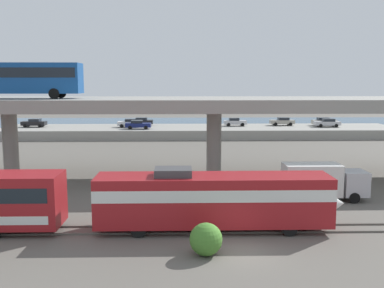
{
  "coord_description": "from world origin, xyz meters",
  "views": [
    {
      "loc": [
        -3.31,
        -24.11,
        9.75
      ],
      "look_at": [
        -2.08,
        25.46,
        2.72
      ],
      "focal_mm": 41.31,
      "sensor_mm": 36.0,
      "label": 1
    }
  ],
  "objects_px": {
    "parked_car_2": "(235,122)",
    "parked_car_4": "(34,123)",
    "train_locomotive": "(225,198)",
    "parked_car_1": "(327,123)",
    "parked_car_5": "(130,123)",
    "parked_car_6": "(141,121)",
    "service_truck_west": "(322,181)",
    "parked_car_3": "(138,125)",
    "transit_bus_on_overpass": "(18,77)",
    "parked_car_7": "(324,121)",
    "parked_car_0": "(282,121)"
  },
  "relations": [
    {
      "from": "parked_car_2",
      "to": "parked_car_4",
      "type": "xyz_separation_m",
      "value": [
        -36.34,
        -1.05,
        0.0
      ]
    },
    {
      "from": "train_locomotive",
      "to": "parked_car_1",
      "type": "distance_m",
      "value": 55.59
    },
    {
      "from": "parked_car_5",
      "to": "parked_car_6",
      "type": "distance_m",
      "value": 3.45
    },
    {
      "from": "service_truck_west",
      "to": "parked_car_2",
      "type": "relative_size",
      "value": 1.65
    },
    {
      "from": "parked_car_1",
      "to": "parked_car_3",
      "type": "height_order",
      "value": "same"
    },
    {
      "from": "transit_bus_on_overpass",
      "to": "parked_car_2",
      "type": "xyz_separation_m",
      "value": [
        25.6,
        37.44,
        -7.77
      ]
    },
    {
      "from": "parked_car_4",
      "to": "parked_car_7",
      "type": "height_order",
      "value": "same"
    },
    {
      "from": "parked_car_1",
      "to": "parked_car_7",
      "type": "relative_size",
      "value": 1.01
    },
    {
      "from": "train_locomotive",
      "to": "parked_car_2",
      "type": "distance_m",
      "value": 53.14
    },
    {
      "from": "transit_bus_on_overpass",
      "to": "parked_car_4",
      "type": "bearing_deg",
      "value": -73.56
    },
    {
      "from": "parked_car_7",
      "to": "parked_car_4",
      "type": "bearing_deg",
      "value": -178.42
    },
    {
      "from": "transit_bus_on_overpass",
      "to": "parked_car_5",
      "type": "relative_size",
      "value": 2.91
    },
    {
      "from": "parked_car_1",
      "to": "parked_car_3",
      "type": "xyz_separation_m",
      "value": [
        -33.77,
        -2.5,
        -0.0
      ]
    },
    {
      "from": "parked_car_2",
      "to": "parked_car_5",
      "type": "bearing_deg",
      "value": -174.81
    },
    {
      "from": "transit_bus_on_overpass",
      "to": "parked_car_3",
      "type": "xyz_separation_m",
      "value": [
        8.27,
        32.66,
        -7.77
      ]
    },
    {
      "from": "parked_car_3",
      "to": "parked_car_7",
      "type": "relative_size",
      "value": 0.98
    },
    {
      "from": "train_locomotive",
      "to": "parked_car_0",
      "type": "relative_size",
      "value": 3.65
    },
    {
      "from": "transit_bus_on_overpass",
      "to": "parked_car_7",
      "type": "relative_size",
      "value": 2.69
    },
    {
      "from": "parked_car_0",
      "to": "transit_bus_on_overpass",
      "type": "bearing_deg",
      "value": 47.86
    },
    {
      "from": "service_truck_west",
      "to": "parked_car_3",
      "type": "distance_m",
      "value": 44.88
    },
    {
      "from": "parked_car_0",
      "to": "parked_car_7",
      "type": "xyz_separation_m",
      "value": [
        7.7,
        -0.36,
        0.0
      ]
    },
    {
      "from": "parked_car_2",
      "to": "parked_car_4",
      "type": "height_order",
      "value": "same"
    },
    {
      "from": "parked_car_7",
      "to": "parked_car_1",
      "type": "bearing_deg",
      "value": -95.17
    },
    {
      "from": "parked_car_3",
      "to": "parked_car_2",
      "type": "bearing_deg",
      "value": 15.43
    },
    {
      "from": "transit_bus_on_overpass",
      "to": "parked_car_7",
      "type": "distance_m",
      "value": 57.28
    },
    {
      "from": "service_truck_west",
      "to": "parked_car_0",
      "type": "height_order",
      "value": "parked_car_0"
    },
    {
      "from": "parked_car_4",
      "to": "parked_car_6",
      "type": "xyz_separation_m",
      "value": [
        18.93,
        2.29,
        0.0
      ]
    },
    {
      "from": "transit_bus_on_overpass",
      "to": "parked_car_4",
      "type": "relative_size",
      "value": 2.84
    },
    {
      "from": "parked_car_0",
      "to": "parked_car_7",
      "type": "height_order",
      "value": "same"
    },
    {
      "from": "parked_car_4",
      "to": "parked_car_6",
      "type": "bearing_deg",
      "value": -173.09
    },
    {
      "from": "parked_car_4",
      "to": "parked_car_2",
      "type": "bearing_deg",
      "value": -178.35
    },
    {
      "from": "parked_car_2",
      "to": "parked_car_0",
      "type": "bearing_deg",
      "value": 4.92
    },
    {
      "from": "train_locomotive",
      "to": "parked_car_5",
      "type": "xyz_separation_m",
      "value": [
        -12.11,
        50.93,
        0.21
      ]
    },
    {
      "from": "parked_car_5",
      "to": "parked_car_7",
      "type": "xyz_separation_m",
      "value": [
        35.83,
        2.15,
        0.0
      ]
    },
    {
      "from": "transit_bus_on_overpass",
      "to": "parked_car_5",
      "type": "xyz_separation_m",
      "value": [
        6.45,
        35.7,
        -7.77
      ]
    },
    {
      "from": "service_truck_west",
      "to": "parked_car_3",
      "type": "relative_size",
      "value": 1.56
    },
    {
      "from": "service_truck_west",
      "to": "parked_car_7",
      "type": "height_order",
      "value": "parked_car_7"
    },
    {
      "from": "parked_car_4",
      "to": "parked_car_7",
      "type": "bearing_deg",
      "value": -178.42
    },
    {
      "from": "parked_car_6",
      "to": "parked_car_1",
      "type": "bearing_deg",
      "value": 174.05
    },
    {
      "from": "transit_bus_on_overpass",
      "to": "parked_car_2",
      "type": "height_order",
      "value": "transit_bus_on_overpass"
    },
    {
      "from": "parked_car_0",
      "to": "parked_car_1",
      "type": "relative_size",
      "value": 0.99
    },
    {
      "from": "parked_car_0",
      "to": "service_truck_west",
      "type": "bearing_deg",
      "value": 81.09
    },
    {
      "from": "parked_car_2",
      "to": "parked_car_3",
      "type": "relative_size",
      "value": 0.95
    },
    {
      "from": "train_locomotive",
      "to": "parked_car_1",
      "type": "height_order",
      "value": "train_locomotive"
    },
    {
      "from": "transit_bus_on_overpass",
      "to": "parked_car_1",
      "type": "height_order",
      "value": "transit_bus_on_overpass"
    },
    {
      "from": "parked_car_1",
      "to": "parked_car_6",
      "type": "distance_m",
      "value": 34.04
    },
    {
      "from": "parked_car_3",
      "to": "parked_car_4",
      "type": "distance_m",
      "value": 19.37
    },
    {
      "from": "parked_car_0",
      "to": "parked_car_1",
      "type": "distance_m",
      "value": 8.06
    },
    {
      "from": "service_truck_west",
      "to": "parked_car_4",
      "type": "height_order",
      "value": "parked_car_4"
    },
    {
      "from": "parked_car_7",
      "to": "transit_bus_on_overpass",
      "type": "bearing_deg",
      "value": -138.16
    }
  ]
}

